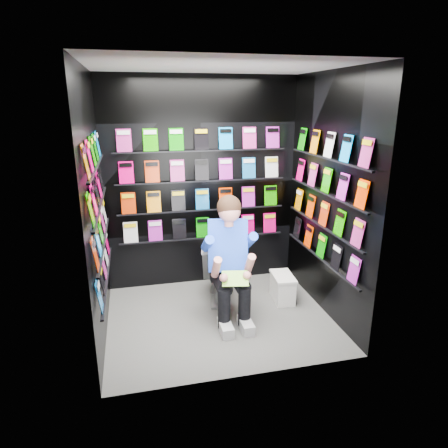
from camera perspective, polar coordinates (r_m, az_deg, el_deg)
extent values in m
plane|color=slate|center=(4.53, -0.65, -13.25)|extent=(2.40, 2.40, 0.00)
plane|color=white|center=(3.92, -0.79, 21.67)|extent=(2.40, 2.40, 0.00)
cube|color=black|center=(4.99, -3.21, 5.66)|extent=(2.40, 0.04, 2.60)
cube|color=black|center=(3.10, 3.29, -1.53)|extent=(2.40, 0.04, 2.60)
cube|color=black|center=(3.96, -17.94, 1.79)|extent=(0.04, 2.00, 2.60)
cube|color=black|center=(4.44, 14.63, 3.68)|extent=(0.04, 2.00, 2.60)
imported|color=white|center=(4.79, -0.65, -6.51)|extent=(0.55, 0.81, 0.73)
cube|color=silver|center=(4.88, 8.36, -9.11)|extent=(0.25, 0.41, 0.29)
cube|color=silver|center=(4.82, 8.44, -7.41)|extent=(0.27, 0.43, 0.03)
cube|color=green|center=(4.06, 1.60, -7.79)|extent=(0.29, 0.20, 0.11)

